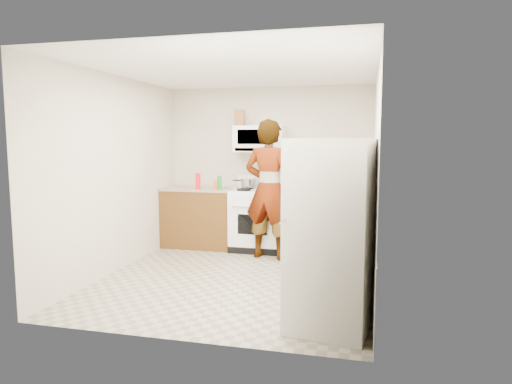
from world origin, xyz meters
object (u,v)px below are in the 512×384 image
(microwave, at_px, (260,139))
(saucepan, at_px, (248,183))
(gas_range, at_px, (258,218))
(kettle, at_px, (311,183))
(fridge, at_px, (331,235))
(person, at_px, (269,189))

(microwave, xyz_separation_m, saucepan, (-0.18, -0.02, -0.68))
(gas_range, xyz_separation_m, kettle, (0.79, 0.22, 0.54))
(microwave, bearing_deg, fridge, -64.96)
(microwave, relative_size, kettle, 4.18)
(microwave, bearing_deg, gas_range, -90.00)
(person, xyz_separation_m, saucepan, (-0.45, 0.55, 0.03))
(fridge, bearing_deg, kettle, 109.34)
(gas_range, relative_size, microwave, 1.49)
(kettle, bearing_deg, person, -105.66)
(gas_range, xyz_separation_m, microwave, (0.00, 0.13, 1.21))
(person, height_order, saucepan, person)
(kettle, bearing_deg, gas_range, -142.06)
(fridge, height_order, kettle, fridge)
(microwave, distance_m, saucepan, 0.71)
(gas_range, height_order, kettle, gas_range)
(person, xyz_separation_m, fridge, (1.05, -2.26, -0.14))
(gas_range, bearing_deg, fridge, -63.93)
(microwave, height_order, kettle, microwave)
(saucepan, bearing_deg, kettle, 6.47)
(fridge, xyz_separation_m, kettle, (-0.53, 2.92, 0.18))
(fridge, bearing_deg, person, 123.91)
(saucepan, bearing_deg, fridge, -61.92)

